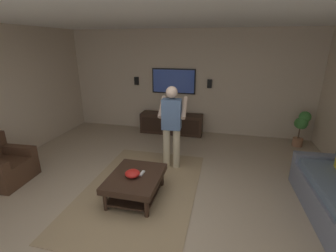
{
  "coord_description": "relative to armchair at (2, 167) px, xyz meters",
  "views": [
    {
      "loc": [
        -2.81,
        -1.01,
        2.37
      ],
      "look_at": [
        0.79,
        -0.15,
        1.1
      ],
      "focal_mm": 25.73,
      "sensor_mm": 36.0,
      "label": 1
    }
  ],
  "objects": [
    {
      "name": "media_console",
      "position": [
        3.15,
        -2.4,
        -0.0
      ],
      "size": [
        0.45,
        1.7,
        0.55
      ],
      "rotation": [
        0.0,
        0.0,
        3.14
      ],
      "color": "#332116",
      "rests_on": "ground"
    },
    {
      "name": "wall_speaker_left",
      "position": [
        3.4,
        -3.37,
        1.09
      ],
      "size": [
        0.06,
        0.12,
        0.22
      ],
      "primitive_type": "cube",
      "color": "black"
    },
    {
      "name": "ground_plane",
      "position": [
        -0.22,
        -2.77,
        -0.28
      ],
      "size": [
        8.77,
        8.77,
        0.0
      ],
      "primitive_type": "plane",
      "color": "tan"
    },
    {
      "name": "ceiling_slab",
      "position": [
        -0.22,
        -2.77,
        2.52
      ],
      "size": [
        7.51,
        6.75,
        0.1
      ],
      "primitive_type": "cube",
      "color": "white"
    },
    {
      "name": "wall_speaker_right",
      "position": [
        3.4,
        -1.33,
        1.1
      ],
      "size": [
        0.06,
        0.12,
        0.22
      ],
      "primitive_type": "cube",
      "color": "black"
    },
    {
      "name": "bowl",
      "position": [
        0.05,
        -2.47,
        0.17
      ],
      "size": [
        0.23,
        0.23,
        0.11
      ],
      "primitive_type": "ellipsoid",
      "color": "red",
      "rests_on": "coffee_table"
    },
    {
      "name": "vase_round",
      "position": [
        3.19,
        -2.2,
        0.38
      ],
      "size": [
        0.22,
        0.22,
        0.22
      ],
      "primitive_type": "sphere",
      "color": "orange",
      "rests_on": "media_console"
    },
    {
      "name": "remote_white",
      "position": [
        0.16,
        -2.59,
        0.13
      ],
      "size": [
        0.15,
        0.05,
        0.02
      ],
      "primitive_type": "cube",
      "rotation": [
        0.0,
        0.0,
        3.08
      ],
      "color": "white",
      "rests_on": "coffee_table"
    },
    {
      "name": "armchair",
      "position": [
        0.0,
        0.0,
        0.0
      ],
      "size": [
        0.84,
        0.85,
        0.82
      ],
      "rotation": [
        0.0,
        0.0,
        -1.52
      ],
      "color": "#472D1E",
      "rests_on": "ground"
    },
    {
      "name": "person_standing",
      "position": [
        1.24,
        -2.83,
        0.65
      ],
      "size": [
        0.55,
        0.56,
        1.64
      ],
      "rotation": [
        0.0,
        0.0,
        0.06
      ],
      "color": "#C6B793",
      "rests_on": "ground"
    },
    {
      "name": "coffee_table",
      "position": [
        0.1,
        -2.5,
        0.02
      ],
      "size": [
        1.0,
        0.8,
        0.4
      ],
      "color": "#332116",
      "rests_on": "ground"
    },
    {
      "name": "wall_back_tv",
      "position": [
        3.48,
        -2.77,
        1.09
      ],
      "size": [
        0.1,
        6.75,
        2.75
      ],
      "primitive_type": "cube",
      "color": "#C6B299",
      "rests_on": "ground"
    },
    {
      "name": "area_rug",
      "position": [
        0.3,
        -2.5,
        -0.27
      ],
      "size": [
        2.93,
        1.86,
        0.01
      ],
      "primitive_type": "cube",
      "color": "#9E8460",
      "rests_on": "ground"
    },
    {
      "name": "potted_plant_short",
      "position": [
        2.96,
        -5.61,
        0.27
      ],
      "size": [
        0.37,
        0.33,
        0.87
      ],
      "color": "#9E6B4C",
      "rests_on": "ground"
    },
    {
      "name": "tv",
      "position": [
        3.39,
        -2.4,
        1.13
      ],
      "size": [
        0.05,
        1.19,
        0.67
      ],
      "rotation": [
        0.0,
        0.0,
        3.14
      ],
      "color": "black"
    }
  ]
}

